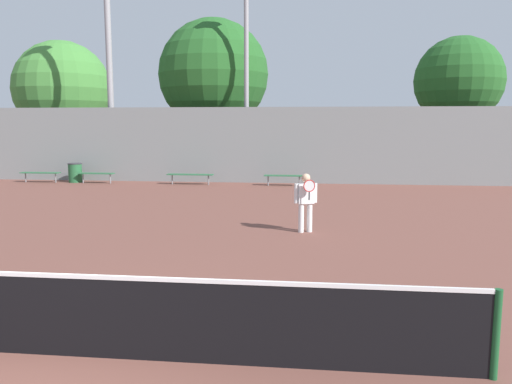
% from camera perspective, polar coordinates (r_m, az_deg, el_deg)
% --- Properties ---
extents(ground_plane, '(100.00, 100.00, 0.00)m').
position_cam_1_polar(ground_plane, '(6.89, -21.19, -17.01)').
color(ground_plane, brown).
extents(tennis_net, '(10.22, 0.09, 1.04)m').
position_cam_1_polar(tennis_net, '(6.69, -21.42, -12.88)').
color(tennis_net, '#195128').
rests_on(tennis_net, ground_plane).
extents(tennis_player, '(0.59, 0.49, 1.54)m').
position_cam_1_polar(tennis_player, '(12.99, 5.70, -0.78)').
color(tennis_player, silver).
rests_on(tennis_player, ground_plane).
extents(bench_courtside_near, '(1.90, 0.40, 0.49)m').
position_cam_1_polar(bench_courtside_near, '(25.98, -23.43, 1.98)').
color(bench_courtside_near, '#28663D').
rests_on(bench_courtside_near, ground_plane).
extents(bench_courtside_far, '(1.68, 0.40, 0.49)m').
position_cam_1_polar(bench_courtside_far, '(24.70, -17.78, 1.98)').
color(bench_courtside_far, '#28663D').
rests_on(bench_courtside_far, ground_plane).
extents(bench_adjacent_court, '(1.78, 0.40, 0.49)m').
position_cam_1_polar(bench_adjacent_court, '(22.57, 3.19, 1.82)').
color(bench_adjacent_court, '#28663D').
rests_on(bench_adjacent_court, ground_plane).
extents(bench_by_gate, '(2.14, 0.40, 0.49)m').
position_cam_1_polar(bench_by_gate, '(23.22, -7.53, 1.94)').
color(bench_by_gate, '#28663D').
rests_on(bench_by_gate, ground_plane).
extents(light_pole_near_left, '(0.90, 0.60, 11.39)m').
position_cam_1_polar(light_pole_near_left, '(26.37, -16.47, 15.15)').
color(light_pole_near_left, '#939399').
rests_on(light_pole_near_left, ground_plane).
extents(light_pole_far_right, '(0.90, 0.60, 9.52)m').
position_cam_1_polar(light_pole_far_right, '(24.51, -1.11, 14.82)').
color(light_pole_far_right, '#939399').
rests_on(light_pole_far_right, ground_plane).
extents(trash_bin, '(0.66, 0.66, 0.91)m').
position_cam_1_polar(trash_bin, '(25.45, -19.96, 2.09)').
color(trash_bin, '#235B33').
rests_on(trash_bin, ground_plane).
extents(back_fence, '(29.04, 0.06, 3.57)m').
position_cam_1_polar(back_fence, '(23.68, -0.90, 5.37)').
color(back_fence, gray).
rests_on(back_fence, ground_plane).
extents(tree_green_tall, '(5.67, 5.67, 7.64)m').
position_cam_1_polar(tree_green_tall, '(32.43, -21.24, 10.88)').
color(tree_green_tall, brown).
rests_on(tree_green_tall, ground_plane).
extents(tree_green_broad, '(5.90, 5.90, 8.35)m').
position_cam_1_polar(tree_green_broad, '(27.67, -4.86, 13.21)').
color(tree_green_broad, brown).
rests_on(tree_green_broad, ground_plane).
extents(tree_dark_dense, '(4.48, 4.48, 7.23)m').
position_cam_1_polar(tree_dark_dense, '(28.25, 22.15, 11.67)').
color(tree_dark_dense, brown).
rests_on(tree_dark_dense, ground_plane).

